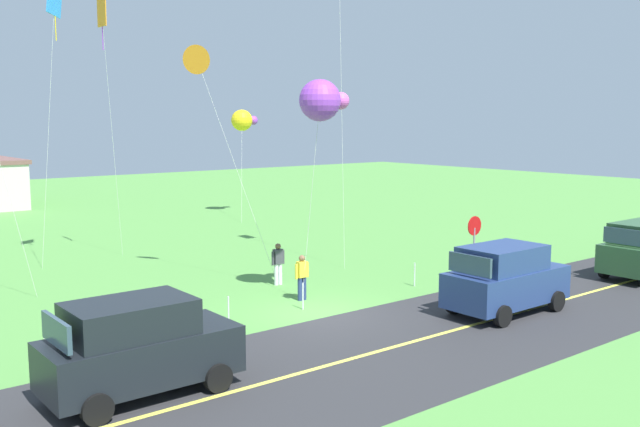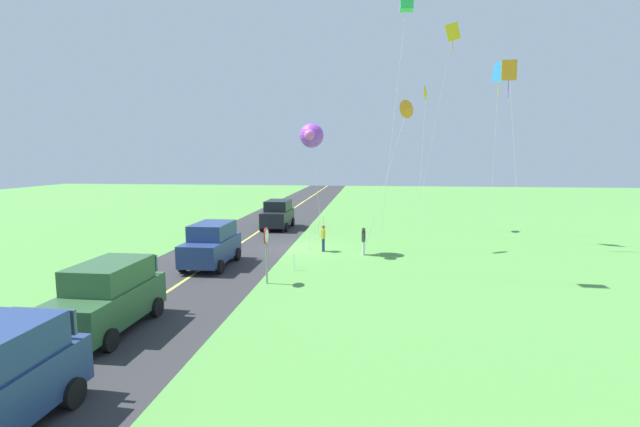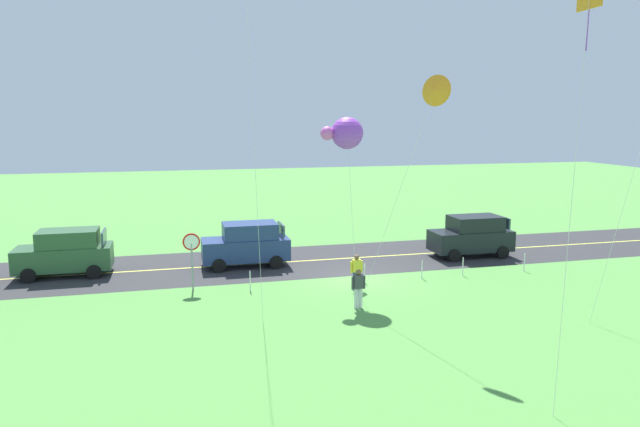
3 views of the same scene
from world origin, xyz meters
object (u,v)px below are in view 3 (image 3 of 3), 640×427
stop_sign (192,250)px  person_adult_near (358,287)px  car_parked_west_near (472,236)px  kite_blue_mid (346,133)px  car_parked_east_near (65,252)px  car_suv_foreground (247,244)px  kite_red_low (435,91)px  person_adult_companion (356,271)px

stop_sign → person_adult_near: stop_sign is taller
car_parked_west_near → kite_blue_mid: size_ratio=0.58×
car_parked_east_near → stop_sign: stop_sign is taller
car_parked_west_near → car_parked_east_near: bearing=-3.2°
car_suv_foreground → kite_red_low: bearing=117.7°
car_suv_foreground → car_parked_east_near: same height
stop_sign → person_adult_companion: stop_sign is taller
car_parked_east_near → person_adult_near: (-12.20, 8.11, -0.29)m
car_parked_west_near → person_adult_near: car_parked_west_near is taller
car_parked_west_near → person_adult_companion: (8.08, 4.53, -0.29)m
stop_sign → kite_red_low: size_ratio=0.28×
car_suv_foreground → kite_red_low: 13.74m
person_adult_companion → car_parked_east_near: bearing=-93.0°
car_suv_foreground → kite_red_low: (-5.40, 10.30, 7.33)m
person_adult_near → kite_blue_mid: bearing=-92.6°
stop_sign → person_adult_companion: bearing=165.8°
car_parked_west_near → person_adult_near: bearing=38.4°
car_suv_foreground → person_adult_companion: car_suv_foreground is taller
car_parked_east_near → person_adult_near: car_parked_east_near is taller
person_adult_near → person_adult_companion: 2.52m
car_parked_east_near → person_adult_companion: 14.09m
person_adult_near → car_suv_foreground: bearing=-62.2°
car_parked_east_near → car_suv_foreground: bearing=178.2°
car_parked_west_near → person_adult_near: (8.78, 6.95, -0.29)m
car_parked_east_near → kite_blue_mid: 14.69m
car_parked_west_near → stop_sign: stop_sign is taller
person_adult_near → car_parked_east_near: bearing=-29.7°
person_adult_near → kite_red_low: 8.23m
car_parked_west_near → kite_red_low: (6.86, 9.41, 7.33)m
car_parked_west_near → kite_blue_mid: bearing=24.7°
stop_sign → person_adult_near: 7.68m
kite_red_low → person_adult_companion: bearing=-76.0°
car_parked_east_near → kite_red_low: (-14.11, 10.57, 7.33)m
car_parked_east_near → person_adult_companion: car_parked_east_near is taller
car_suv_foreground → person_adult_companion: bearing=127.6°
car_parked_west_near → person_adult_near: size_ratio=2.75×
person_adult_companion → kite_red_low: kite_red_low is taller
stop_sign → person_adult_companion: size_ratio=1.60×
car_parked_west_near → kite_red_low: size_ratio=0.49×
stop_sign → kite_red_low: kite_red_low is taller
stop_sign → person_adult_near: bearing=146.4°
car_parked_east_near → person_adult_near: size_ratio=2.75×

